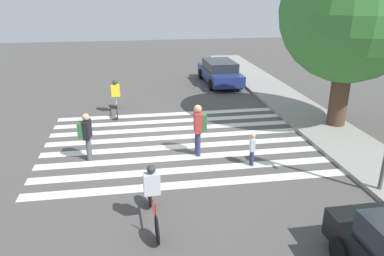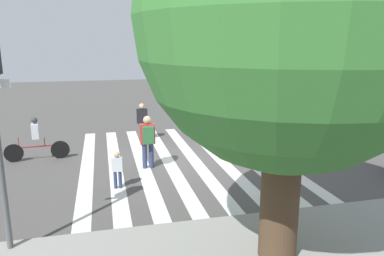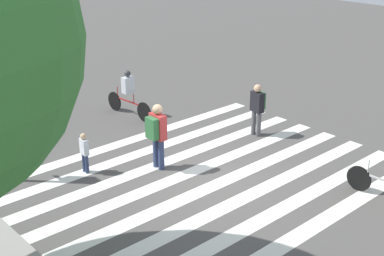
{
  "view_description": "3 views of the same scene",
  "coord_description": "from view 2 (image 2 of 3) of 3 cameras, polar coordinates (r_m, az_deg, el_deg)",
  "views": [
    {
      "loc": [
        13.26,
        -1.59,
        5.6
      ],
      "look_at": [
        0.93,
        0.42,
        0.89
      ],
      "focal_mm": 35.0,
      "sensor_mm": 36.0,
      "label": 1
    },
    {
      "loc": [
        2.73,
        13.01,
        4.36
      ],
      "look_at": [
        -0.52,
        -0.41,
        1.11
      ],
      "focal_mm": 35.0,
      "sensor_mm": 36.0,
      "label": 2
    },
    {
      "loc": [
        -9.15,
        8.82,
        6.49
      ],
      "look_at": [
        1.0,
        -0.41,
        1.01
      ],
      "focal_mm": 50.0,
      "sensor_mm": 36.0,
      "label": 3
    }
  ],
  "objects": [
    {
      "name": "pedestrian_adult_blue_shirt",
      "position": [
        12.91,
        -6.77,
        -1.55
      ],
      "size": [
        0.52,
        0.44,
        1.85
      ],
      "rotation": [
        0.0,
        0.0,
        3.11
      ],
      "color": "navy",
      "rests_on": "ground_plane"
    },
    {
      "name": "pedestrian_child_with_backpack",
      "position": [
        16.68,
        -7.64,
        1.42
      ],
      "size": [
        0.49,
        0.44,
        1.67
      ],
      "rotation": [
        0.0,
        0.0,
        -0.18
      ],
      "color": "#4C4C51",
      "rests_on": "ground_plane"
    },
    {
      "name": "pedestrian_adult_yellow_jacket",
      "position": [
        11.44,
        -11.32,
        -5.98
      ],
      "size": [
        0.33,
        0.19,
        1.14
      ],
      "rotation": [
        0.0,
        0.0,
        3.0
      ],
      "color": "navy",
      "rests_on": "ground_plane"
    },
    {
      "name": "ground_plane",
      "position": [
        13.99,
        -1.69,
        -4.92
      ],
      "size": [
        60.0,
        60.0,
        0.0
      ],
      "primitive_type": "plane",
      "color": "#4C4947"
    },
    {
      "name": "crosswalk_stripes",
      "position": [
        13.99,
        -1.69,
        -4.91
      ],
      "size": [
        7.21,
        10.0,
        0.01
      ],
      "color": "silver",
      "rests_on": "ground_plane"
    },
    {
      "name": "street_tree",
      "position": [
        6.98,
        14.73,
        15.78
      ],
      "size": [
        5.5,
        5.5,
        7.5
      ],
      "color": "#4C3826",
      "rests_on": "ground_plane"
    },
    {
      "name": "cyclist_far_lane",
      "position": [
        17.15,
        9.6,
        1.29
      ],
      "size": [
        2.34,
        0.41,
        1.61
      ],
      "rotation": [
        0.0,
        0.0,
        0.05
      ],
      "color": "black",
      "rests_on": "ground_plane"
    },
    {
      "name": "cyclist_mid_street",
      "position": [
        14.9,
        -22.68,
        -1.36
      ],
      "size": [
        2.29,
        0.41,
        1.63
      ],
      "rotation": [
        0.0,
        0.0,
        0.05
      ],
      "color": "black",
      "rests_on": "ground_plane"
    },
    {
      "name": "sidewalk_curb",
      "position": [
        8.46,
        7.54,
        -17.35
      ],
      "size": [
        36.0,
        2.5,
        0.14
      ],
      "color": "gray",
      "rests_on": "ground_plane"
    }
  ]
}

